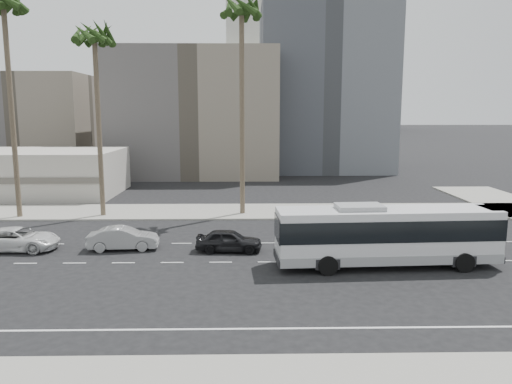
{
  "coord_description": "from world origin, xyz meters",
  "views": [
    {
      "loc": [
        -4.37,
        -29.25,
        9.15
      ],
      "look_at": [
        -3.74,
        4.0,
        3.77
      ],
      "focal_mm": 34.37,
      "sensor_mm": 36.0,
      "label": 1
    }
  ],
  "objects_px": {
    "car_c": "(17,239)",
    "palm_far": "(3,8)",
    "car_a": "(229,240)",
    "palm_near": "(242,14)",
    "city_bus": "(387,234)",
    "palm_mid": "(94,41)",
    "car_b": "(123,238)"
  },
  "relations": [
    {
      "from": "city_bus",
      "to": "palm_mid",
      "type": "xyz_separation_m",
      "value": [
        -21.2,
        14.7,
        13.18
      ]
    },
    {
      "from": "palm_mid",
      "to": "palm_near",
      "type": "bearing_deg",
      "value": 2.86
    },
    {
      "from": "car_a",
      "to": "palm_near",
      "type": "distance_m",
      "value": 20.56
    },
    {
      "from": "car_b",
      "to": "car_c",
      "type": "bearing_deg",
      "value": 85.64
    },
    {
      "from": "car_a",
      "to": "palm_mid",
      "type": "height_order",
      "value": "palm_mid"
    },
    {
      "from": "palm_near",
      "to": "palm_far",
      "type": "relative_size",
      "value": 0.99
    },
    {
      "from": "car_c",
      "to": "palm_far",
      "type": "relative_size",
      "value": 0.28
    },
    {
      "from": "car_c",
      "to": "palm_near",
      "type": "bearing_deg",
      "value": -50.96
    },
    {
      "from": "car_b",
      "to": "palm_mid",
      "type": "bearing_deg",
      "value": 17.81
    },
    {
      "from": "car_c",
      "to": "palm_near",
      "type": "relative_size",
      "value": 0.29
    },
    {
      "from": "palm_near",
      "to": "car_c",
      "type": "bearing_deg",
      "value": -142.84
    },
    {
      "from": "palm_near",
      "to": "palm_far",
      "type": "bearing_deg",
      "value": -176.81
    },
    {
      "from": "car_b",
      "to": "car_a",
      "type": "bearing_deg",
      "value": -99.38
    },
    {
      "from": "city_bus",
      "to": "palm_near",
      "type": "height_order",
      "value": "palm_near"
    },
    {
      "from": "city_bus",
      "to": "palm_near",
      "type": "bearing_deg",
      "value": 116.75
    },
    {
      "from": "car_b",
      "to": "palm_mid",
      "type": "relative_size",
      "value": 0.28
    },
    {
      "from": "palm_near",
      "to": "palm_far",
      "type": "xyz_separation_m",
      "value": [
        -19.6,
        -1.09,
        0.23
      ]
    },
    {
      "from": "car_a",
      "to": "palm_mid",
      "type": "relative_size",
      "value": 0.26
    },
    {
      "from": "car_b",
      "to": "palm_far",
      "type": "height_order",
      "value": "palm_far"
    },
    {
      "from": "car_a",
      "to": "car_c",
      "type": "relative_size",
      "value": 0.8
    },
    {
      "from": "car_a",
      "to": "car_b",
      "type": "xyz_separation_m",
      "value": [
        -7.17,
        0.58,
        0.02
      ]
    },
    {
      "from": "car_a",
      "to": "car_c",
      "type": "xyz_separation_m",
      "value": [
        -14.25,
        0.54,
        0.02
      ]
    },
    {
      "from": "car_b",
      "to": "palm_far",
      "type": "distance_m",
      "value": 22.96
    },
    {
      "from": "city_bus",
      "to": "car_c",
      "type": "height_order",
      "value": "city_bus"
    },
    {
      "from": "palm_far",
      "to": "palm_mid",
      "type": "bearing_deg",
      "value": 3.75
    },
    {
      "from": "palm_near",
      "to": "palm_mid",
      "type": "distance_m",
      "value": 12.65
    },
    {
      "from": "car_c",
      "to": "car_b",
      "type": "bearing_deg",
      "value": -87.76
    },
    {
      "from": "car_b",
      "to": "city_bus",
      "type": "bearing_deg",
      "value": -108.02
    },
    {
      "from": "palm_mid",
      "to": "car_b",
      "type": "bearing_deg",
      "value": -67.46
    },
    {
      "from": "palm_mid",
      "to": "car_c",
      "type": "bearing_deg",
      "value": -103.65
    },
    {
      "from": "car_a",
      "to": "car_c",
      "type": "bearing_deg",
      "value": 91.64
    },
    {
      "from": "car_b",
      "to": "car_c",
      "type": "height_order",
      "value": "car_b"
    }
  ]
}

